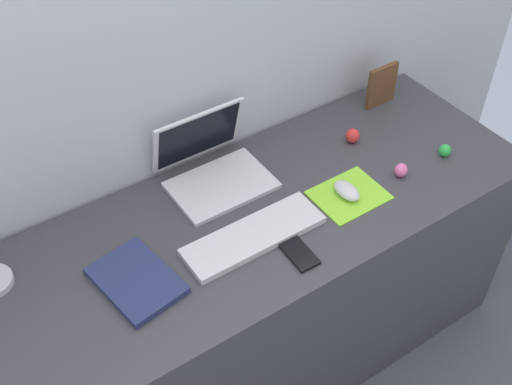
{
  "coord_description": "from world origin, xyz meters",
  "views": [
    {
      "loc": [
        -0.72,
        -1.05,
        2.03
      ],
      "look_at": [
        -0.01,
        0.0,
        0.83
      ],
      "focal_mm": 44.06,
      "sensor_mm": 36.0,
      "label": 1
    }
  ],
  "objects_px": {
    "picture_frame": "(382,85)",
    "notebook_pad": "(136,280)",
    "mouse": "(347,191)",
    "toy_figurine_red": "(353,136)",
    "laptop": "(211,163)",
    "toy_figurine_pink": "(401,170)",
    "cell_phone": "(299,251)",
    "keyboard": "(254,236)",
    "toy_figurine_green": "(445,150)"
  },
  "relations": [
    {
      "from": "laptop",
      "to": "picture_frame",
      "type": "distance_m",
      "value": 0.69
    },
    {
      "from": "notebook_pad",
      "to": "toy_figurine_green",
      "type": "height_order",
      "value": "toy_figurine_green"
    },
    {
      "from": "laptop",
      "to": "toy_figurine_pink",
      "type": "relative_size",
      "value": 6.73
    },
    {
      "from": "keyboard",
      "to": "cell_phone",
      "type": "distance_m",
      "value": 0.14
    },
    {
      "from": "laptop",
      "to": "toy_figurine_pink",
      "type": "bearing_deg",
      "value": -33.54
    },
    {
      "from": "mouse",
      "to": "laptop",
      "type": "bearing_deg",
      "value": 133.98
    },
    {
      "from": "mouse",
      "to": "picture_frame",
      "type": "xyz_separation_m",
      "value": [
        0.4,
        0.3,
        0.05
      ]
    },
    {
      "from": "laptop",
      "to": "notebook_pad",
      "type": "height_order",
      "value": "laptop"
    },
    {
      "from": "notebook_pad",
      "to": "toy_figurine_red",
      "type": "xyz_separation_m",
      "value": [
        0.84,
        0.14,
        0.01
      ]
    },
    {
      "from": "keyboard",
      "to": "toy_figurine_red",
      "type": "xyz_separation_m",
      "value": [
        0.5,
        0.18,
        0.01
      ]
    },
    {
      "from": "cell_phone",
      "to": "toy_figurine_red",
      "type": "relative_size",
      "value": 2.58
    },
    {
      "from": "keyboard",
      "to": "toy_figurine_red",
      "type": "distance_m",
      "value": 0.53
    },
    {
      "from": "picture_frame",
      "to": "notebook_pad",
      "type": "bearing_deg",
      "value": -166.77
    },
    {
      "from": "cell_phone",
      "to": "toy_figurine_pink",
      "type": "height_order",
      "value": "toy_figurine_pink"
    },
    {
      "from": "mouse",
      "to": "notebook_pad",
      "type": "relative_size",
      "value": 0.4
    },
    {
      "from": "cell_phone",
      "to": "notebook_pad",
      "type": "distance_m",
      "value": 0.44
    },
    {
      "from": "notebook_pad",
      "to": "toy_figurine_pink",
      "type": "distance_m",
      "value": 0.86
    },
    {
      "from": "cell_phone",
      "to": "notebook_pad",
      "type": "height_order",
      "value": "notebook_pad"
    },
    {
      "from": "mouse",
      "to": "toy_figurine_red",
      "type": "distance_m",
      "value": 0.26
    },
    {
      "from": "laptop",
      "to": "picture_frame",
      "type": "xyz_separation_m",
      "value": [
        0.69,
        0.0,
        0.02
      ]
    },
    {
      "from": "keyboard",
      "to": "toy_figurine_red",
      "type": "bearing_deg",
      "value": 19.23
    },
    {
      "from": "cell_phone",
      "to": "toy_figurine_green",
      "type": "distance_m",
      "value": 0.63
    },
    {
      "from": "notebook_pad",
      "to": "toy_figurine_red",
      "type": "relative_size",
      "value": 4.83
    },
    {
      "from": "laptop",
      "to": "mouse",
      "type": "bearing_deg",
      "value": -46.02
    },
    {
      "from": "toy_figurine_green",
      "to": "toy_figurine_pink",
      "type": "bearing_deg",
      "value": 177.82
    },
    {
      "from": "notebook_pad",
      "to": "toy_figurine_pink",
      "type": "height_order",
      "value": "toy_figurine_pink"
    },
    {
      "from": "cell_phone",
      "to": "toy_figurine_red",
      "type": "xyz_separation_m",
      "value": [
        0.43,
        0.29,
        0.02
      ]
    },
    {
      "from": "toy_figurine_red",
      "to": "toy_figurine_green",
      "type": "bearing_deg",
      "value": -47.6
    },
    {
      "from": "cell_phone",
      "to": "toy_figurine_red",
      "type": "bearing_deg",
      "value": 35.84
    },
    {
      "from": "cell_phone",
      "to": "picture_frame",
      "type": "distance_m",
      "value": 0.77
    },
    {
      "from": "mouse",
      "to": "cell_phone",
      "type": "bearing_deg",
      "value": -157.8
    },
    {
      "from": "laptop",
      "to": "toy_figurine_green",
      "type": "bearing_deg",
      "value": -26.2
    },
    {
      "from": "mouse",
      "to": "toy_figurine_green",
      "type": "relative_size",
      "value": 2.29
    },
    {
      "from": "notebook_pad",
      "to": "mouse",
      "type": "bearing_deg",
      "value": -13.23
    },
    {
      "from": "keyboard",
      "to": "cell_phone",
      "type": "bearing_deg",
      "value": -57.33
    },
    {
      "from": "notebook_pad",
      "to": "picture_frame",
      "type": "height_order",
      "value": "picture_frame"
    },
    {
      "from": "toy_figurine_red",
      "to": "toy_figurine_pink",
      "type": "height_order",
      "value": "toy_figurine_red"
    },
    {
      "from": "picture_frame",
      "to": "toy_figurine_pink",
      "type": "distance_m",
      "value": 0.38
    },
    {
      "from": "laptop",
      "to": "picture_frame",
      "type": "relative_size",
      "value": 2.0
    },
    {
      "from": "cell_phone",
      "to": "toy_figurine_green",
      "type": "xyz_separation_m",
      "value": [
        0.63,
        0.07,
        0.02
      ]
    },
    {
      "from": "picture_frame",
      "to": "toy_figurine_pink",
      "type": "xyz_separation_m",
      "value": [
        -0.2,
        -0.32,
        -0.05
      ]
    },
    {
      "from": "laptop",
      "to": "toy_figurine_red",
      "type": "relative_size",
      "value": 6.04
    },
    {
      "from": "laptop",
      "to": "toy_figurine_pink",
      "type": "height_order",
      "value": "laptop"
    },
    {
      "from": "mouse",
      "to": "toy_figurine_green",
      "type": "bearing_deg",
      "value": -4.47
    },
    {
      "from": "toy_figurine_pink",
      "to": "toy_figurine_green",
      "type": "bearing_deg",
      "value": -2.18
    },
    {
      "from": "mouse",
      "to": "toy_figurine_red",
      "type": "bearing_deg",
      "value": 46.1
    },
    {
      "from": "picture_frame",
      "to": "toy_figurine_pink",
      "type": "bearing_deg",
      "value": -122.08
    },
    {
      "from": "toy_figurine_red",
      "to": "toy_figurine_pink",
      "type": "bearing_deg",
      "value": -85.66
    },
    {
      "from": "picture_frame",
      "to": "toy_figurine_green",
      "type": "xyz_separation_m",
      "value": [
        -0.02,
        -0.33,
        -0.05
      ]
    },
    {
      "from": "keyboard",
      "to": "picture_frame",
      "type": "height_order",
      "value": "picture_frame"
    }
  ]
}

